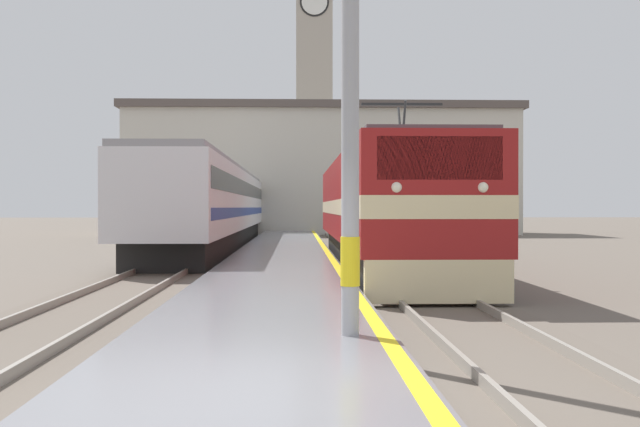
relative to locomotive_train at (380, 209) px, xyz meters
name	(u,v)px	position (x,y,z in m)	size (l,w,h in m)	color
ground_plane	(287,245)	(-3.10, 13.16, -1.80)	(200.00, 200.00, 0.00)	#60564C
platform	(286,248)	(-3.10, 8.16, -1.64)	(3.37, 140.00, 0.31)	slate
rail_track_near	(358,250)	(0.00, 8.16, -1.76)	(2.83, 140.00, 0.16)	#60564C
rail_track_far	(207,251)	(-6.40, 8.16, -1.76)	(2.84, 140.00, 0.16)	#60564C
locomotive_train	(380,209)	(0.00, 0.00, 0.00)	(2.92, 20.03, 4.47)	black
passenger_train	(235,205)	(-6.40, 22.09, 0.20)	(2.92, 51.63, 3.67)	black
catenary_mast	(358,16)	(-1.88, -14.47, 2.40)	(2.27, 0.24, 7.70)	#9E9EA3
clock_tower	(314,82)	(-1.12, 42.03, 11.10)	(3.91, 3.91, 24.43)	#ADA393
station_building	(321,170)	(-0.89, 29.05, 2.69)	(27.13, 7.64, 8.92)	beige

